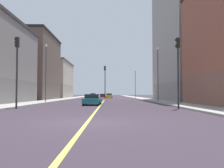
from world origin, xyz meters
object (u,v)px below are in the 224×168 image
Objects in this scene: traffic_light_left_near at (178,63)px; car_maroon at (103,96)px; building_left_mid at (191,37)px; traffic_light_right_near at (17,63)px; street_lamp_right_near at (46,68)px; traffic_light_median_far at (105,78)px; building_right_distant at (51,80)px; street_lamp_left_near at (158,69)px; car_yellow at (109,96)px; building_right_midblock at (28,67)px; street_lamp_left_far at (135,81)px; car_blue at (93,95)px; car_teal at (92,100)px.

car_maroon is at bearing 98.62° from traffic_light_left_near.
building_left_mid reaches higher than car_maroon.
traffic_light_right_near reaches higher than traffic_light_left_near.
building_left_mid is 2.87× the size of street_lamp_right_near.
traffic_light_median_far is 27.44m from car_maroon.
traffic_light_right_near is at bearing -79.63° from building_right_distant.
building_right_distant is 2.84× the size of traffic_light_left_near.
street_lamp_left_near is at bearing -131.93° from building_left_mid.
building_left_mid is 5.32× the size of car_yellow.
traffic_light_median_far is 0.87× the size of street_lamp_left_near.
traffic_light_right_near is 13.46m from street_lamp_right_near.
street_lamp_right_near is (-8.23, -13.24, 0.70)m from traffic_light_median_far.
building_left_mid is 3.46× the size of traffic_light_median_far.
building_right_distant is 42.88m from street_lamp_left_near.
building_left_mid is 3.74× the size of traffic_light_right_near.
car_yellow is 0.99× the size of car_maroon.
building_right_midblock is 2.10× the size of street_lamp_left_far.
car_blue is 0.93× the size of car_teal.
traffic_light_right_near is 1.42× the size of car_yellow.
building_right_midblock reaches higher than traffic_light_right_near.
building_left_mid reaches higher than street_lamp_right_near.
building_right_midblock is 3.64× the size of car_teal.
traffic_light_left_near is 1.42× the size of car_yellow.
traffic_light_right_near is 58.87m from car_blue.
traffic_light_left_near is at bearing -51.65° from building_right_midblock.
car_teal is at bearing -92.77° from car_yellow.
street_lamp_right_near reaches higher than car_maroon.
car_yellow is at bearing -8.47° from building_right_distant.
building_right_distant reaches higher than car_maroon.
car_maroon is at bearing 83.62° from traffic_light_right_near.
street_lamp_right_near is at bearing -117.54° from street_lamp_left_far.
car_yellow is (-7.11, 32.85, -4.19)m from street_lamp_left_near.
building_right_midblock is 2.53× the size of traffic_light_left_near.
building_left_mid is 3.11× the size of street_lamp_left_far.
building_left_mid is 30.41m from car_yellow.
street_lamp_right_near is 1.08× the size of street_lamp_left_far.
car_yellow is at bearing 80.19° from traffic_light_right_near.
building_left_mid is at bearing 42.83° from car_teal.
car_teal is (7.13, -6.45, -4.42)m from street_lamp_right_near.
building_right_midblock is 25.13m from car_yellow.
traffic_light_right_near is 1.56× the size of car_blue.
building_left_mid is 25.68m from traffic_light_left_near.
street_lamp_right_near is 1.88× the size of car_teal.
car_yellow is (0.83, 20.04, -3.68)m from traffic_light_median_far.
car_maroon is at bearing 58.47° from building_right_midblock.
car_blue reaches higher than car_maroon.
street_lamp_left_near is (24.19, -35.40, -0.45)m from building_right_distant.
building_right_midblock is 16.66m from traffic_light_median_far.
street_lamp_right_near is at bearing -99.83° from car_maroon.
building_left_mid reaches higher than car_yellow.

